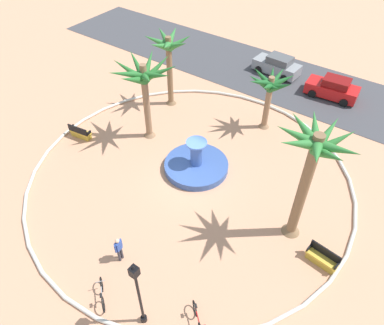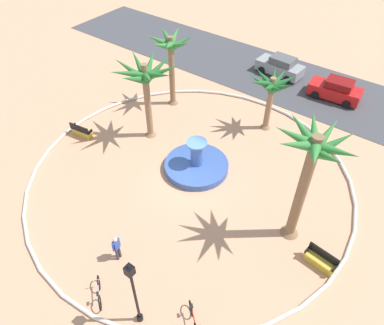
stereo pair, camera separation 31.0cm
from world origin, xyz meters
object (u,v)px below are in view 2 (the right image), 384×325
fountain (196,165)px  person_cyclist_helmet (117,247)px  bench_east (82,132)px  parked_car_second (336,90)px  palm_tree_mid_plaza (171,51)px  bicycle_red_frame (194,319)px  palm_tree_by_curb (272,88)px  palm_tree_near_fountain (311,161)px  palm_tree_far_side (146,79)px  parked_car_leftmost (280,66)px  lamppost (134,290)px  bicycle_by_lamppost (99,292)px  bench_west (320,261)px

fountain → person_cyclist_helmet: size_ratio=2.44×
bench_east → parked_car_second: bearing=51.1°
palm_tree_mid_plaza → bicycle_red_frame: 17.75m
palm_tree_by_curb → person_cyclist_helmet: bearing=-92.8°
palm_tree_near_fountain → palm_tree_far_side: size_ratio=1.21×
bicycle_red_frame → parked_car_leftmost: size_ratio=0.33×
palm_tree_far_side → lamppost: palm_tree_far_side is taller
bench_east → bicycle_by_lamppost: 12.40m
fountain → person_cyclist_helmet: fountain is taller
bench_east → lamppost: size_ratio=0.37×
bicycle_by_lamppost → parked_car_second: 22.85m
bicycle_by_lamppost → person_cyclist_helmet: bearing=111.7°
fountain → bicycle_by_lamppost: size_ratio=2.96×
parked_car_leftmost → parked_car_second: size_ratio=0.99×
bench_east → bicycle_by_lamppost: bearing=-36.9°
palm_tree_near_fountain → parked_car_leftmost: palm_tree_near_fountain is taller
palm_tree_mid_plaza → person_cyclist_helmet: (6.64, -12.46, -3.40)m
palm_tree_by_curb → parked_car_second: bearing=69.3°
bench_west → lamppost: bearing=-125.6°
palm_tree_far_side → bicycle_by_lamppost: palm_tree_far_side is taller
bicycle_red_frame → parked_car_leftmost: parked_car_leftmost is taller
palm_tree_mid_plaza → bicycle_by_lamppost: (7.43, -14.45, -3.95)m
bench_east → bicycle_by_lamppost: (9.91, -7.45, 0.04)m
bench_west → lamppost: 9.29m
person_cyclist_helmet → parked_car_second: bearing=81.2°
bench_east → bench_west: 17.36m
palm_tree_near_fountain → fountain: bearing=171.8°
palm_tree_far_side → parked_car_leftmost: 14.04m
palm_tree_by_curb → parked_car_second: palm_tree_by_curb is taller
palm_tree_by_curb → parked_car_leftmost: (-2.71, 7.52, -2.52)m
bench_west → bicycle_red_frame: (-3.26, -6.04, 0.04)m
palm_tree_near_fountain → bicycle_red_frame: 8.56m
bench_east → parked_car_leftmost: size_ratio=0.41×
palm_tree_far_side → person_cyclist_helmet: size_ratio=3.45×
bench_east → parked_car_second: (12.33, 15.27, 0.43)m
fountain → parked_car_second: (3.94, 13.14, 0.47)m
palm_tree_near_fountain → bicycle_red_frame: size_ratio=5.12×
parked_car_leftmost → palm_tree_mid_plaza: bearing=-116.9°
palm_tree_near_fountain → lamppost: size_ratio=1.55×
palm_tree_near_fountain → parked_car_second: palm_tree_near_fountain is taller
bench_east → bench_west: bearing=0.7°
palm_tree_far_side → parked_car_leftmost: (3.30, 13.13, -3.71)m
lamppost → palm_tree_mid_plaza: bearing=124.3°
palm_tree_far_side → person_cyclist_helmet: 10.56m
bicycle_red_frame → parked_car_leftmost: bearing=107.7°
palm_tree_near_fountain → palm_tree_mid_plaza: 14.14m
palm_tree_by_curb → parked_car_leftmost: bearing=109.8°
lamppost → parked_car_leftmost: lamppost is taller
palm_tree_by_curb → bicycle_by_lamppost: 16.28m
bench_west → bicycle_red_frame: size_ratio=1.22×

